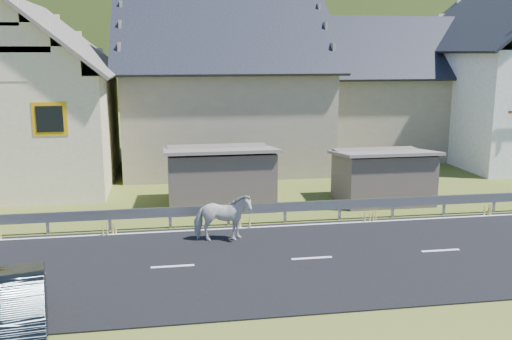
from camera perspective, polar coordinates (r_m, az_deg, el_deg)
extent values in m
plane|color=#3D5016|center=(16.81, 5.59, -8.90)|extent=(160.00, 160.00, 0.00)
cube|color=black|center=(16.81, 5.59, -8.84)|extent=(60.00, 7.00, 0.04)
cube|color=silver|center=(16.80, 5.60, -8.76)|extent=(60.00, 6.60, 0.01)
cube|color=#93969B|center=(20.04, 2.93, -3.71)|extent=(28.00, 0.08, 0.34)
cube|color=#93969B|center=(20.06, -20.13, -5.10)|extent=(0.10, 0.06, 0.70)
cube|color=#93969B|center=(19.78, -14.41, -4.98)|extent=(0.10, 0.06, 0.70)
cube|color=#93969B|center=(19.69, -8.59, -4.81)|extent=(0.10, 0.06, 0.70)
cube|color=#93969B|center=(19.80, -2.77, -4.59)|extent=(0.10, 0.06, 0.70)
cube|color=#93969B|center=(20.12, 2.91, -4.33)|extent=(0.10, 0.06, 0.70)
cube|color=#93969B|center=(20.62, 8.36, -4.04)|extent=(0.10, 0.06, 0.70)
cube|color=#93969B|center=(21.31, 13.50, -3.73)|extent=(0.10, 0.06, 0.70)
cube|color=#93969B|center=(22.15, 18.29, -3.42)|extent=(0.10, 0.06, 0.70)
cube|color=#93969B|center=(23.13, 22.69, -3.11)|extent=(0.10, 0.06, 0.70)
cube|color=#6E5E50|center=(22.32, -3.62, -0.75)|extent=(4.30, 3.30, 2.40)
cube|color=#6E5E50|center=(23.40, 12.55, -0.67)|extent=(3.80, 2.90, 2.20)
cube|color=#FDF0B9|center=(28.02, -21.39, 3.92)|extent=(7.00, 9.00, 5.00)
cube|color=#E49E09|center=(23.22, -19.93, 4.82)|extent=(1.30, 0.12, 1.30)
cube|color=gray|center=(30.54, -3.40, 5.28)|extent=(10.00, 9.00, 5.00)
cube|color=gray|center=(34.96, 12.85, 5.49)|extent=(9.00, 8.00, 4.60)
cube|color=white|center=(35.03, 23.95, 5.94)|extent=(8.00, 10.00, 6.00)
ellipsoid|color=#253615|center=(197.11, -6.63, 4.06)|extent=(440.00, 280.00, 260.00)
imported|color=silver|center=(18.00, -3.36, -4.77)|extent=(0.91, 1.85, 1.53)
imported|color=black|center=(12.74, -23.74, -13.29)|extent=(2.39, 4.65, 1.46)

